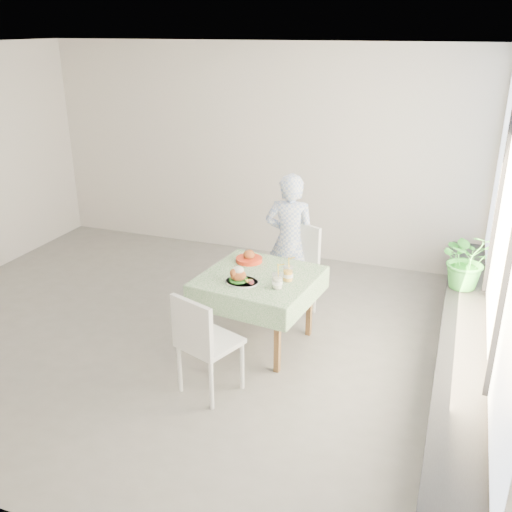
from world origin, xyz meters
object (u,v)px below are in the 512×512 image
at_px(cafe_table, 259,302).
at_px(potted_plant, 468,259).
at_px(chair_far, 290,287).
at_px(juice_cup_orange, 288,274).
at_px(main_dish, 240,277).
at_px(chair_near, 209,362).
at_px(diner, 290,242).

height_order(cafe_table, potted_plant, potted_plant).
xyz_separation_m(chair_far, juice_cup_orange, (0.20, -0.76, 0.50)).
bearing_deg(potted_plant, chair_far, -172.99).
distance_m(main_dish, juice_cup_orange, 0.45).
distance_m(chair_far, chair_near, 1.66).
distance_m(cafe_table, diner, 0.96).
relative_size(chair_near, main_dish, 2.96).
relative_size(diner, juice_cup_orange, 5.41).
relative_size(cafe_table, juice_cup_orange, 4.08).
bearing_deg(main_dish, diner, 82.92).
distance_m(chair_far, diner, 0.50).
bearing_deg(cafe_table, diner, 88.11).
height_order(cafe_table, juice_cup_orange, juice_cup_orange).
bearing_deg(chair_far, diner, 109.91).
xyz_separation_m(juice_cup_orange, potted_plant, (1.57, 0.98, -0.00)).
bearing_deg(main_dish, potted_plant, 30.70).
distance_m(chair_far, potted_plant, 1.86).
relative_size(cafe_table, diner, 0.75).
bearing_deg(chair_near, main_dish, 88.80).
xyz_separation_m(chair_near, diner, (0.16, 1.82, 0.48)).
height_order(chair_far, chair_near, chair_far).
bearing_deg(chair_far, chair_near, -97.55).
relative_size(chair_far, juice_cup_orange, 3.50).
height_order(chair_near, main_dish, chair_near).
bearing_deg(cafe_table, main_dish, -116.86).
xyz_separation_m(chair_far, main_dish, (-0.20, -0.96, 0.49)).
bearing_deg(diner, chair_near, 81.16).
distance_m(diner, potted_plant, 1.84).
bearing_deg(juice_cup_orange, chair_far, 104.90).
distance_m(chair_near, juice_cup_orange, 1.11).
bearing_deg(cafe_table, juice_cup_orange, -4.43).
bearing_deg(diner, main_dish, 78.95).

